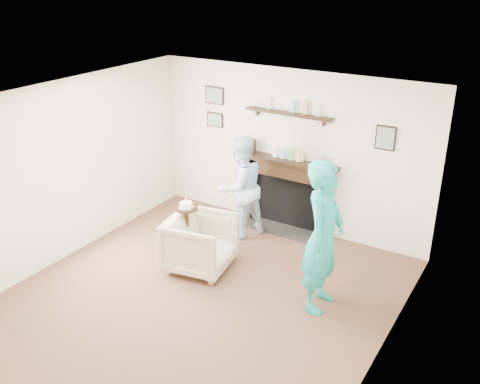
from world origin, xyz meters
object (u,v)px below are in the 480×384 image
object	(u,v)px
man	(241,234)
woman	(319,304)
armchair	(201,268)
pedestal_table	(187,224)

from	to	relation	value
man	woman	bearing A→B (deg)	82.08
armchair	man	bearing A→B (deg)	-7.47
man	woman	size ratio (longest dim) A/B	0.84
woman	pedestal_table	xyz separation A→B (m)	(-1.96, -0.05, 0.62)
armchair	woman	bearing A→B (deg)	-98.07
woman	man	bearing A→B (deg)	54.13
pedestal_table	man	bearing A→B (deg)	81.43
armchair	pedestal_table	world-z (taller)	pedestal_table
armchair	man	xyz separation A→B (m)	(-0.04, 1.14, 0.00)
armchair	man	distance (m)	1.14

